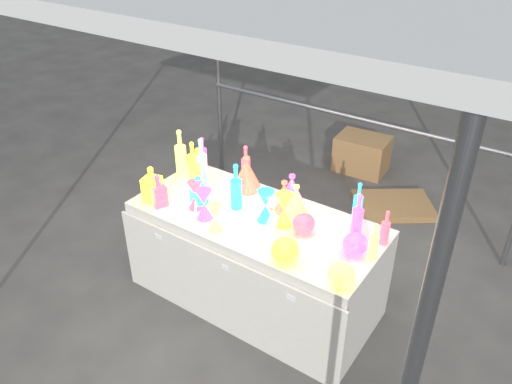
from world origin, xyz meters
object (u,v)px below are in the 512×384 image
Objects in this scene: hourglass_0 at (195,195)px; cardboard_box_closed at (362,154)px; bottle_0 at (193,160)px; decanter_0 at (152,184)px; lampshade_0 at (247,173)px; display_table at (255,259)px; globe_0 at (285,252)px.

cardboard_box_closed is at bearing 84.87° from hourglass_0.
bottle_0 is 0.45m from decanter_0.
display_table is at bearing -66.71° from lampshade_0.
bottle_0 reaches higher than cardboard_box_closed.
hourglass_0 is (-0.23, -2.52, 0.66)m from cardboard_box_closed.
bottle_0 reaches higher than display_table.
globe_0 is (1.16, -0.49, -0.08)m from bottle_0.
bottle_0 is 1.26m from globe_0.
lampshade_0 is (-0.70, 0.58, 0.06)m from globe_0.
hourglass_0 is (0.32, 0.10, -0.03)m from decanter_0.
hourglass_0 is at bearing 169.78° from globe_0.
decanter_0 is at bearing -105.35° from cardboard_box_closed.
display_table is 3.31× the size of cardboard_box_closed.
decanter_0 is 1.32× the size of hourglass_0.
decanter_0 reaches higher than cardboard_box_closed.
hourglass_0 is 0.46m from lampshade_0.
decanter_0 is at bearing 177.67° from globe_0.
lampshade_0 reaches higher than display_table.
cardboard_box_closed is 2.35m from bottle_0.
display_table is 6.86× the size of lampshade_0.
cardboard_box_closed is at bearing 103.02° from globe_0.
bottle_0 reaches higher than lampshade_0.
decanter_0 is (-0.54, -2.63, 0.69)m from cardboard_box_closed.
cardboard_box_closed is 2.81m from globe_0.
globe_0 is (1.16, -0.05, -0.07)m from decanter_0.
bottle_0 is at bearing 164.96° from display_table.
display_table is at bearing 5.22° from decanter_0.
display_table is 8.51× the size of hourglass_0.
cardboard_box_closed is 2.20m from lampshade_0.
cardboard_box_closed is 1.81× the size of bottle_0.
decanter_0 is 1.59× the size of globe_0.
hourglass_0 is at bearing -47.37° from bottle_0.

